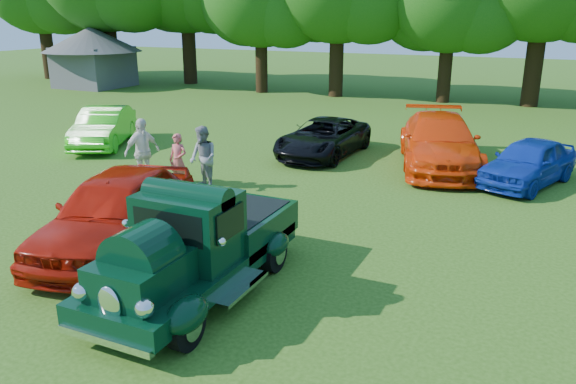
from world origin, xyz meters
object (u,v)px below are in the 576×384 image
at_px(red_convertible, 117,211).
at_px(back_car_black, 323,138).
at_px(back_car_orange, 439,142).
at_px(spectator_pink, 178,160).
at_px(spectator_grey, 203,158).
at_px(spectator_white, 142,152).
at_px(back_car_lime, 103,127).
at_px(hero_pickup, 198,248).
at_px(back_car_blue, 528,162).
at_px(gazebo, 92,50).

relative_size(red_convertible, back_car_black, 1.08).
bearing_deg(back_car_orange, spectator_pink, -156.62).
bearing_deg(back_car_orange, spectator_grey, -153.02).
height_order(red_convertible, spectator_white, spectator_white).
height_order(back_car_black, spectator_white, spectator_white).
distance_m(back_car_black, back_car_orange, 3.91).
bearing_deg(back_car_lime, spectator_grey, -52.38).
height_order(hero_pickup, back_car_blue, hero_pickup).
height_order(back_car_lime, back_car_blue, back_car_lime).
distance_m(spectator_pink, spectator_white, 1.06).
bearing_deg(red_convertible, spectator_white, 108.80).
height_order(red_convertible, back_car_blue, red_convertible).
bearing_deg(back_car_orange, back_car_lime, 174.37).
xyz_separation_m(spectator_grey, gazebo, (-19.25, 16.33, 1.51)).
relative_size(back_car_blue, spectator_white, 2.03).
bearing_deg(spectator_grey, back_car_blue, 56.20).
bearing_deg(back_car_blue, hero_pickup, -96.56).
distance_m(back_car_lime, gazebo, 18.66).
relative_size(back_car_lime, back_car_orange, 0.75).
relative_size(back_car_blue, spectator_grey, 2.19).
relative_size(hero_pickup, gazebo, 0.76).
height_order(hero_pickup, spectator_white, spectator_white).
distance_m(back_car_lime, back_car_black, 8.20).
height_order(red_convertible, gazebo, gazebo).
relative_size(hero_pickup, back_car_orange, 0.85).
xyz_separation_m(back_car_lime, spectator_white, (4.52, -3.35, 0.26)).
relative_size(back_car_blue, spectator_pink, 2.58).
relative_size(back_car_orange, spectator_pink, 3.76).
distance_m(back_car_black, gazebo, 23.80).
xyz_separation_m(red_convertible, back_car_black, (0.89, 9.34, -0.20)).
bearing_deg(spectator_white, hero_pickup, -115.31).
relative_size(back_car_black, gazebo, 0.71).
relative_size(back_car_orange, gazebo, 0.89).
height_order(back_car_blue, spectator_white, spectator_white).
xyz_separation_m(back_car_lime, back_car_orange, (11.84, 2.17, 0.12)).
relative_size(back_car_lime, gazebo, 0.67).
distance_m(back_car_black, back_car_blue, 6.63).
bearing_deg(back_car_black, red_convertible, -93.02).
relative_size(back_car_black, spectator_grey, 2.56).
height_order(spectator_grey, spectator_white, spectator_white).
relative_size(red_convertible, back_car_lime, 1.15).
xyz_separation_m(back_car_black, gazebo, (-20.86, 11.32, 1.77)).
bearing_deg(hero_pickup, spectator_white, 136.53).
distance_m(back_car_blue, spectator_white, 11.04).
distance_m(spectator_pink, gazebo, 24.72).
bearing_deg(spectator_pink, red_convertible, -73.56).
height_order(back_car_orange, back_car_blue, back_car_orange).
bearing_deg(spectator_grey, hero_pickup, -28.96).
bearing_deg(back_car_blue, back_car_orange, -177.12).
bearing_deg(hero_pickup, back_car_lime, 139.62).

